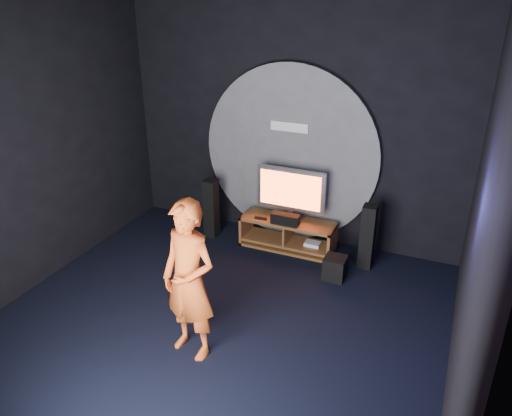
{
  "coord_description": "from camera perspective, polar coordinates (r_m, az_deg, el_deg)",
  "views": [
    {
      "loc": [
        2.27,
        -4.04,
        3.6
      ],
      "look_at": [
        0.07,
        1.05,
        1.05
      ],
      "focal_mm": 35.0,
      "sensor_mm": 36.0,
      "label": 1
    }
  ],
  "objects": [
    {
      "name": "front_wall",
      "position": [
        3.31,
        -27.18,
        -12.46
      ],
      "size": [
        5.0,
        0.04,
        3.5
      ],
      "primitive_type": "cube",
      "color": "black",
      "rests_on": "ground"
    },
    {
      "name": "media_console",
      "position": [
        7.29,
        3.7,
        -3.2
      ],
      "size": [
        1.37,
        0.45,
        0.45
      ],
      "color": "brown",
      "rests_on": "ground"
    },
    {
      "name": "tower_speaker_right",
      "position": [
        6.86,
        12.63,
        -3.23
      ],
      "size": [
        0.18,
        0.2,
        0.91
      ],
      "primitive_type": "cube",
      "color": "black",
      "rests_on": "ground"
    },
    {
      "name": "floor",
      "position": [
        5.86,
        -4.84,
        -13.26
      ],
      "size": [
        5.0,
        5.0,
        0.0
      ],
      "primitive_type": "plane",
      "color": "black",
      "rests_on": "ground"
    },
    {
      "name": "tv",
      "position": [
        7.06,
        3.98,
        1.86
      ],
      "size": [
        1.0,
        0.22,
        0.76
      ],
      "color": "#A4A5AB",
      "rests_on": "media_console"
    },
    {
      "name": "left_wall",
      "position": [
        6.52,
        -25.36,
        5.81
      ],
      "size": [
        0.04,
        5.0,
        3.5
      ],
      "primitive_type": "cube",
      "color": "black",
      "rests_on": "ground"
    },
    {
      "name": "remote",
      "position": [
        7.19,
        0.54,
        -1.17
      ],
      "size": [
        0.18,
        0.05,
        0.02
      ],
      "primitive_type": "cube",
      "color": "black",
      "rests_on": "media_console"
    },
    {
      "name": "subwoofer",
      "position": [
        6.66,
        9.0,
        -6.77
      ],
      "size": [
        0.28,
        0.28,
        0.31
      ],
      "primitive_type": "cube",
      "color": "black",
      "rests_on": "ground"
    },
    {
      "name": "player",
      "position": [
        5.06,
        -7.66,
        -8.27
      ],
      "size": [
        0.7,
        0.53,
        1.73
      ],
      "primitive_type": "imported",
      "rotation": [
        0.0,
        0.0,
        -0.2
      ],
      "color": "#C64B1B",
      "rests_on": "ground"
    },
    {
      "name": "wall_disc_panel",
      "position": [
        7.24,
        3.89,
        6.14
      ],
      "size": [
        2.6,
        0.11,
        2.6
      ],
      "color": "#515156",
      "rests_on": "ground"
    },
    {
      "name": "back_wall",
      "position": [
        7.16,
        4.15,
        9.68
      ],
      "size": [
        5.0,
        0.04,
        3.5
      ],
      "primitive_type": "cube",
      "color": "black",
      "rests_on": "ground"
    },
    {
      "name": "tower_speaker_left",
      "position": [
        7.54,
        -5.13,
        -0.06
      ],
      "size": [
        0.18,
        0.2,
        0.91
      ],
      "primitive_type": "cube",
      "color": "black",
      "rests_on": "ground"
    },
    {
      "name": "right_wall",
      "position": [
        4.44,
        24.09,
        -2.18
      ],
      "size": [
        0.04,
        5.0,
        3.5
      ],
      "primitive_type": "cube",
      "color": "black",
      "rests_on": "ground"
    },
    {
      "name": "center_speaker",
      "position": [
        7.03,
        3.36,
        -1.27
      ],
      "size": [
        0.4,
        0.15,
        0.15
      ],
      "primitive_type": "cube",
      "color": "black",
      "rests_on": "media_console"
    }
  ]
}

